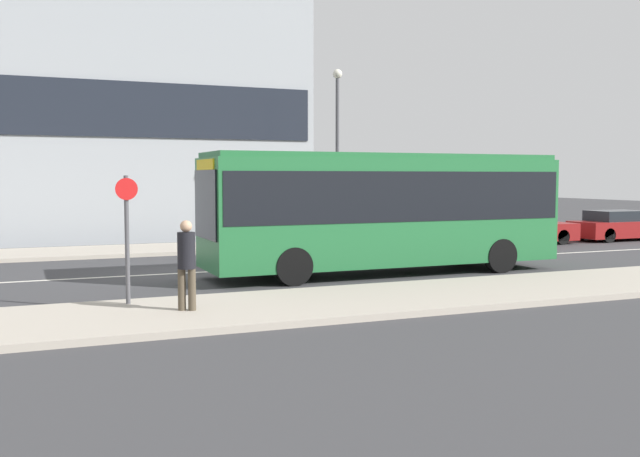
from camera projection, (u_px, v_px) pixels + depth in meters
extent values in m
plane|color=#3A3A3D|center=(182.00, 273.00, 19.89)|extent=(120.00, 120.00, 0.00)
cube|color=#B2A899|center=(247.00, 309.00, 14.13)|extent=(44.00, 3.50, 0.13)
cube|color=#B2A899|center=(146.00, 250.00, 25.63)|extent=(44.00, 3.50, 0.13)
cube|color=silver|center=(182.00, 273.00, 19.88)|extent=(41.80, 0.16, 0.01)
cube|color=#9EA3A8|center=(132.00, 9.00, 29.96)|extent=(14.88, 4.08, 19.49)
cube|color=#1E232D|center=(141.00, 110.00, 28.37)|extent=(14.28, 0.08, 2.20)
cube|color=#236B38|center=(384.00, 211.00, 19.71)|extent=(10.01, 2.43, 2.86)
cube|color=black|center=(384.00, 196.00, 19.67)|extent=(9.81, 2.46, 1.32)
cube|color=#236B38|center=(385.00, 157.00, 19.60)|extent=(9.86, 2.23, 0.14)
cube|color=black|center=(206.00, 204.00, 17.75)|extent=(0.05, 2.14, 1.72)
cube|color=yellow|center=(205.00, 166.00, 17.68)|extent=(0.04, 1.70, 0.32)
cylinder|color=black|center=(293.00, 266.00, 17.59)|extent=(0.96, 0.28, 0.96)
cylinder|color=black|center=(265.00, 257.00, 19.62)|extent=(0.96, 0.28, 0.96)
cylinder|color=black|center=(500.00, 256.00, 19.98)|extent=(0.96, 0.28, 0.96)
cylinder|color=black|center=(456.00, 248.00, 22.01)|extent=(0.96, 0.28, 0.96)
cube|color=maroon|center=(522.00, 232.00, 28.38)|extent=(4.38, 1.70, 0.68)
cube|color=#21262B|center=(520.00, 217.00, 28.29)|extent=(2.41, 1.49, 0.51)
cylinder|color=black|center=(562.00, 237.00, 28.22)|extent=(0.60, 0.18, 0.60)
cylinder|color=black|center=(537.00, 234.00, 29.62)|extent=(0.60, 0.18, 0.60)
cylinder|color=black|center=(506.00, 239.00, 27.17)|extent=(0.60, 0.18, 0.60)
cylinder|color=black|center=(482.00, 236.00, 28.57)|extent=(0.60, 0.18, 0.60)
cube|color=maroon|center=(618.00, 229.00, 30.24)|extent=(4.11, 1.73, 0.68)
cube|color=#21262B|center=(616.00, 216.00, 30.15)|extent=(2.26, 1.52, 0.44)
cylinder|color=black|center=(626.00, 231.00, 31.45)|extent=(0.60, 0.18, 0.60)
cylinder|color=black|center=(609.00, 235.00, 29.04)|extent=(0.60, 0.18, 0.60)
cylinder|color=black|center=(581.00, 233.00, 30.47)|extent=(0.60, 0.18, 0.60)
cylinder|color=#4C4233|center=(192.00, 290.00, 13.63)|extent=(0.15, 0.15, 0.80)
cylinder|color=#4C4233|center=(182.00, 289.00, 13.65)|extent=(0.15, 0.15, 0.80)
cylinder|color=black|center=(186.00, 250.00, 13.59)|extent=(0.34, 0.34, 0.70)
sphere|color=tan|center=(186.00, 226.00, 13.56)|extent=(0.23, 0.23, 0.23)
cylinder|color=#4C4C51|center=(127.00, 240.00, 14.28)|extent=(0.09, 0.09, 2.59)
cylinder|color=red|center=(126.00, 189.00, 14.16)|extent=(0.44, 0.03, 0.44)
cylinder|color=#4C4C51|center=(337.00, 160.00, 27.48)|extent=(0.14, 0.14, 6.38)
sphere|color=silver|center=(337.00, 74.00, 27.24)|extent=(0.36, 0.36, 0.36)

